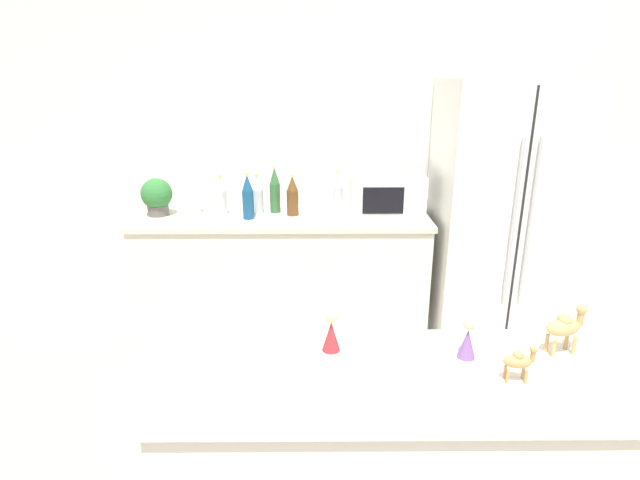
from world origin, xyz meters
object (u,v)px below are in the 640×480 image
Objects in this scene: back_bottle_4 at (275,190)px; wise_man_figurine_crimson at (467,341)px; camel_figurine_second at (565,326)px; back_bottle_3 at (257,195)px; back_bottle_5 at (248,197)px; refrigerator at (499,217)px; potted_plant at (157,196)px; wise_man_figurine_purple at (331,334)px; camel_figurine at (519,360)px; microwave at (386,194)px; paper_towel_roll at (191,197)px; back_bottle_2 at (338,193)px; back_bottle_1 at (293,196)px; back_bottle_0 at (221,196)px.

back_bottle_4 reaches higher than wise_man_figurine_crimson.
back_bottle_3 is at bearing 122.02° from camel_figurine_second.
wise_man_figurine_crimson is at bearing -62.80° from back_bottle_5.
potted_plant is at bearing 178.18° from refrigerator.
back_bottle_5 is (0.62, -0.09, 0.01)m from potted_plant.
potted_plant is 0.79m from back_bottle_4.
wise_man_figurine_crimson is at bearing -6.11° from wise_man_figurine_purple.
camel_figurine is (1.66, -2.02, -0.01)m from potted_plant.
refrigerator is 0.77m from microwave.
paper_towel_roll is 2.50m from camel_figurine_second.
microwave is 2.88× the size of camel_figurine_second.
back_bottle_3 is 0.14m from back_bottle_5.
paper_towel_roll is 0.49× the size of microwave.
back_bottle_4 reaches higher than back_bottle_2.
potted_plant reaches higher than wise_man_figurine_crimson.
potted_plant is at bearing -178.14° from back_bottle_2.
paper_towel_roll is at bearing -179.01° from back_bottle_2.
refrigerator is at bearing 76.49° from camel_figurine_second.
refrigerator is 7.52× the size of paper_towel_roll.
potted_plant is 0.92× the size of back_bottle_1.
back_bottle_5 is (-0.05, -0.13, 0.02)m from back_bottle_3.
wise_man_figurine_purple is at bearing -76.59° from back_bottle_3.
back_bottle_3 is 1.94m from wise_man_figurine_purple.
paper_towel_roll is 1.70× the size of wise_man_figurine_purple.
potted_plant is 2.16m from wise_man_figurine_purple.
microwave is at bearing -0.56° from back_bottle_0.
paper_towel_roll is at bearing 179.65° from microwave.
wise_man_figurine_purple is (0.45, -1.89, -0.01)m from back_bottle_3.
back_bottle_3 is 2.25m from camel_figurine_second.
back_bottle_2 is at bearing 99.71° from wise_man_figurine_crimson.
microwave reaches higher than camel_figurine.
potted_plant is 1.86× the size of wise_man_figurine_crimson.
microwave is 0.33m from back_bottle_2.
back_bottle_3 is 1.98× the size of wise_man_figurine_crimson.
camel_figurine is (0.12, -2.04, -0.01)m from microwave.
camel_figurine is at bearing -18.13° from wise_man_figurine_purple.
back_bottle_5 reaches higher than camel_figurine.
back_bottle_2 is (-1.08, 0.11, 0.14)m from refrigerator.
back_bottle_1 is at bearing 117.09° from camel_figurine_second.
potted_plant is 1.52× the size of camel_figurine_second.
back_bottle_5 is at bearing -179.47° from refrigerator.
back_bottle_2 is (1.22, 0.04, 0.01)m from potted_plant.
refrigerator is 2.13m from wise_man_figurine_purple.
back_bottle_1 reaches higher than wise_man_figurine_purple.
refrigerator is at bearing 67.68° from wise_man_figurine_crimson.
camel_figurine is 0.17m from wise_man_figurine_crimson.
microwave is at bearing -4.20° from back_bottle_4.
back_bottle_2 is 2.18× the size of wise_man_figurine_crimson.
refrigerator is 5.91× the size of back_bottle_5.
back_bottle_2 is at bearing 0.99° from paper_towel_roll.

